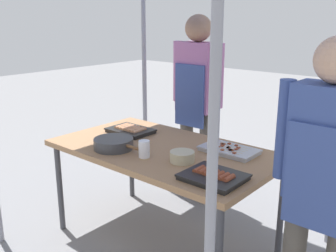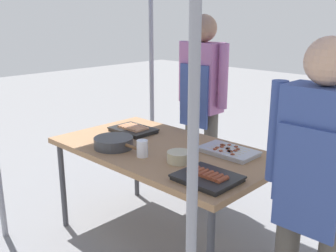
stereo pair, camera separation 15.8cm
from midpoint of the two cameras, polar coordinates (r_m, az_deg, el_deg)
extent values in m
plane|color=slate|center=(3.09, 0.86, -16.47)|extent=(18.00, 18.00, 0.00)
cube|color=#9E724C|center=(2.77, 0.92, -3.60)|extent=(1.60, 0.90, 0.04)
cylinder|color=#3F3F44|center=(3.22, -13.80, -8.42)|extent=(0.04, 0.04, 0.71)
cylinder|color=#3F3F44|center=(3.65, -3.43, -4.99)|extent=(0.04, 0.04, 0.71)
cylinder|color=#3F3F44|center=(2.84, 17.79, -12.17)|extent=(0.04, 0.04, 0.71)
cylinder|color=gray|center=(1.47, 6.77, -3.21)|extent=(0.04, 0.04, 2.35)
cylinder|color=gray|center=(3.88, -1.25, 8.80)|extent=(0.04, 0.04, 2.35)
cube|color=black|center=(3.14, -3.69, -0.72)|extent=(0.34, 0.24, 0.02)
cube|color=black|center=(3.13, -3.69, -0.44)|extent=(0.35, 0.25, 0.01)
cylinder|color=tan|center=(3.20, -4.91, 0.07)|extent=(0.03, 0.14, 0.03)
cylinder|color=tan|center=(3.18, -4.51, -0.04)|extent=(0.03, 0.14, 0.03)
cylinder|color=tan|center=(3.15, -4.11, -0.16)|extent=(0.03, 0.14, 0.03)
cylinder|color=tan|center=(3.13, -3.70, -0.28)|extent=(0.03, 0.14, 0.03)
cylinder|color=tan|center=(3.10, -3.28, -0.40)|extent=(0.03, 0.14, 0.03)
cylinder|color=tan|center=(3.08, -2.85, -0.52)|extent=(0.03, 0.14, 0.03)
cylinder|color=tan|center=(3.06, -2.42, -0.64)|extent=(0.03, 0.14, 0.03)
cube|color=#ADADB2|center=(2.69, 10.51, -3.82)|extent=(0.38, 0.22, 0.02)
cube|color=#ADADB2|center=(2.68, 10.53, -3.50)|extent=(0.39, 0.23, 0.01)
cylinder|color=tan|center=(2.62, 9.65, -3.80)|extent=(0.25, 0.01, 0.01)
cube|color=brown|center=(2.58, 11.18, -4.22)|extent=(0.02, 0.02, 0.02)
cube|color=brown|center=(2.63, 9.48, -3.75)|extent=(0.02, 0.02, 0.02)
cube|color=brown|center=(2.66, 8.60, -3.51)|extent=(0.02, 0.02, 0.02)
cylinder|color=tan|center=(2.65, 10.10, -3.61)|extent=(0.25, 0.01, 0.01)
cube|color=brown|center=(2.64, 10.61, -3.75)|extent=(0.02, 0.02, 0.02)
cube|color=brown|center=(2.69, 8.89, -3.28)|extent=(0.02, 0.02, 0.02)
cube|color=brown|center=(2.63, 10.87, -3.82)|extent=(0.02, 0.02, 0.02)
cube|color=brown|center=(2.63, 10.74, -3.78)|extent=(0.02, 0.02, 0.02)
cylinder|color=tan|center=(2.68, 10.53, -3.42)|extent=(0.25, 0.01, 0.01)
cube|color=brown|center=(2.69, 10.39, -3.38)|extent=(0.02, 0.02, 0.02)
cube|color=brown|center=(2.68, 10.47, -3.40)|extent=(0.02, 0.02, 0.02)
cube|color=brown|center=(2.65, 11.52, -3.68)|extent=(0.02, 0.02, 0.02)
cube|color=brown|center=(2.71, 9.54, -3.15)|extent=(0.02, 0.02, 0.02)
cylinder|color=tan|center=(2.71, 10.95, -3.23)|extent=(0.25, 0.01, 0.01)
cube|color=brown|center=(2.75, 9.76, -2.92)|extent=(0.02, 0.02, 0.02)
cube|color=brown|center=(2.68, 11.85, -3.47)|extent=(0.02, 0.02, 0.02)
cube|color=brown|center=(2.75, 9.57, -2.87)|extent=(0.02, 0.02, 0.02)
cylinder|color=tan|center=(2.74, 11.37, -3.05)|extent=(0.25, 0.01, 0.01)
cube|color=brown|center=(2.73, 11.58, -3.10)|extent=(0.02, 0.02, 0.02)
cube|color=brown|center=(2.76, 10.60, -2.85)|extent=(0.02, 0.02, 0.02)
cube|color=black|center=(2.24, 7.82, -7.73)|extent=(0.33, 0.28, 0.02)
cube|color=black|center=(2.24, 7.84, -7.36)|extent=(0.34, 0.29, 0.01)
cylinder|color=brown|center=(2.29, 5.77, -6.47)|extent=(0.03, 0.09, 0.03)
cylinder|color=brown|center=(2.27, 6.45, -6.69)|extent=(0.03, 0.09, 0.03)
cylinder|color=brown|center=(2.25, 7.14, -6.91)|extent=(0.03, 0.09, 0.03)
cylinder|color=brown|center=(2.23, 7.84, -7.13)|extent=(0.03, 0.09, 0.03)
cylinder|color=brown|center=(2.22, 8.56, -7.36)|extent=(0.03, 0.09, 0.03)
cylinder|color=brown|center=(2.20, 9.29, -7.59)|extent=(0.03, 0.09, 0.03)
cylinder|color=brown|center=(2.18, 10.03, -7.82)|extent=(0.03, 0.09, 0.03)
cylinder|color=#38383A|center=(2.77, -6.36, -2.44)|extent=(0.28, 0.28, 0.08)
cylinder|color=brown|center=(2.61, -3.27, -3.19)|extent=(0.16, 0.02, 0.02)
cylinder|color=#386B33|center=(2.76, -6.37, -1.89)|extent=(0.26, 0.26, 0.01)
cylinder|color=#BFB28C|center=(2.49, 3.49, -4.56)|extent=(0.16, 0.16, 0.07)
cylinder|color=white|center=(2.57, -2.03, -3.33)|extent=(0.07, 0.07, 0.11)
cylinder|color=#595147|center=(3.64, 4.69, -3.97)|extent=(0.12, 0.12, 0.84)
cylinder|color=#595147|center=(3.51, 7.47, -4.79)|extent=(0.12, 0.12, 0.84)
cube|color=#B26B9E|center=(3.40, 6.40, 7.09)|extent=(0.34, 0.20, 0.60)
cube|color=#384C8C|center=(3.34, 5.17, 4.37)|extent=(0.30, 0.02, 0.54)
cylinder|color=#B26B9E|center=(3.53, 3.57, 7.97)|extent=(0.08, 0.08, 0.54)
cylinder|color=#B26B9E|center=(3.26, 9.50, 7.15)|extent=(0.08, 0.08, 0.54)
sphere|color=#9E7256|center=(3.36, 6.63, 14.06)|extent=(0.23, 0.23, 0.23)
cube|color=#384C8C|center=(1.93, 23.56, -2.89)|extent=(0.34, 0.20, 0.56)
cube|color=#384C8C|center=(1.88, 21.87, -7.77)|extent=(0.30, 0.02, 0.51)
cylinder|color=#384C8C|center=(2.00, 17.81, -0.82)|extent=(0.08, 0.08, 0.51)
sphere|color=tan|center=(1.85, 24.89, 8.60)|extent=(0.22, 0.22, 0.22)
camera|label=1|loc=(0.08, -88.35, 0.47)|focal=41.61mm
camera|label=2|loc=(0.08, 91.65, -0.47)|focal=41.61mm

